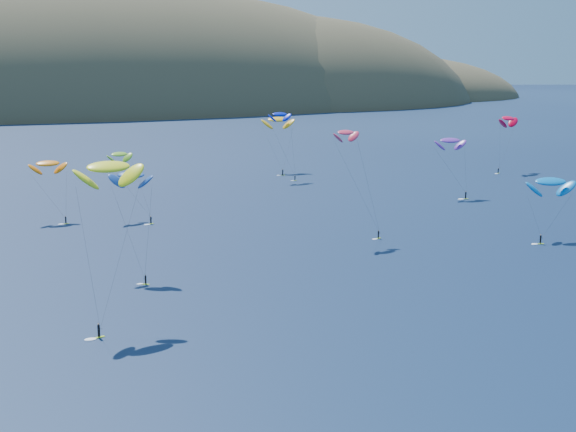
{
  "coord_description": "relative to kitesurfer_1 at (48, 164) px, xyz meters",
  "views": [
    {
      "loc": [
        -57.85,
        -60.62,
        40.04
      ],
      "look_at": [
        -1.84,
        80.0,
        9.0
      ],
      "focal_mm": 50.0,
      "sensor_mm": 36.0,
      "label": 1
    }
  ],
  "objects": [
    {
      "name": "kitesurfer_10",
      "position": [
        9.6,
        -55.51,
        4.5
      ],
      "size": [
        8.67,
        13.13,
        20.44
      ],
      "rotation": [
        0.0,
        0.0,
        -0.57
      ],
      "color": "#97C916",
      "rests_on": "ground"
    },
    {
      "name": "kitesurfer_9",
      "position": [
        58.43,
        -43.7,
        9.29
      ],
      "size": [
        10.55,
        7.48,
        24.97
      ],
      "rotation": [
        0.0,
        0.0,
        0.33
      ],
      "color": "#97C916",
      "rests_on": "ground"
    },
    {
      "name": "kitesurfer_5",
      "position": [
        100.22,
        -60.07,
        -1.4
      ],
      "size": [
        12.78,
        9.38,
        15.32
      ],
      "rotation": [
        0.0,
        0.0,
        -0.22
      ],
      "color": "#97C916",
      "rests_on": "ground"
    },
    {
      "name": "kitesurfer_1",
      "position": [
        0.0,
        0.0,
        0.0
      ],
      "size": [
        8.86,
        9.65,
        16.11
      ],
      "rotation": [
        0.0,
        0.0,
        0.07
      ],
      "color": "#97C916",
      "rests_on": "ground"
    },
    {
      "name": "kitesurfer_6",
      "position": [
        108.34,
        -7.73,
        1.99
      ],
      "size": [
        9.5,
        9.72,
        18.24
      ],
      "rotation": [
        0.0,
        0.0,
        -0.13
      ],
      "color": "#97C916",
      "rests_on": "ground"
    },
    {
      "name": "kitesurfer_8",
      "position": [
        153.79,
        26.98,
        4.21
      ],
      "size": [
        12.92,
        9.68,
        20.74
      ],
      "rotation": [
        0.0,
        0.0,
        0.43
      ],
      "color": "#97C916",
      "rests_on": "ground"
    },
    {
      "name": "kitesurfer_4",
      "position": [
        75.14,
        39.28,
        6.96
      ],
      "size": [
        8.32,
        8.68,
        22.86
      ],
      "rotation": [
        0.0,
        0.0,
        0.16
      ],
      "color": "#97C916",
      "rests_on": "ground"
    },
    {
      "name": "kitesurfer_2",
      "position": [
        1.81,
        -79.83,
        9.6
      ],
      "size": [
        11.42,
        12.85,
        26.24
      ],
      "rotation": [
        0.0,
        0.0,
        0.27
      ],
      "color": "#97C916",
      "rests_on": "ground"
    },
    {
      "name": "island",
      "position": [
        80.2,
        423.61,
        -24.42
      ],
      "size": [
        730.0,
        300.0,
        210.0
      ],
      "color": "#3D3526",
      "rests_on": "ground"
    },
    {
      "name": "kitesurfer_11",
      "position": [
        81.14,
        56.44,
        3.8
      ],
      "size": [
        11.5,
        15.18,
        20.53
      ],
      "rotation": [
        0.0,
        0.0,
        -0.16
      ],
      "color": "#97C916",
      "rests_on": "ground"
    },
    {
      "name": "kitesurfer_3",
      "position": [
        16.64,
        -3.74,
        1.86
      ],
      "size": [
        9.39,
        14.51,
        17.53
      ],
      "rotation": [
        0.0,
        0.0,
        0.45
      ],
      "color": "#97C916",
      "rests_on": "ground"
    }
  ]
}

